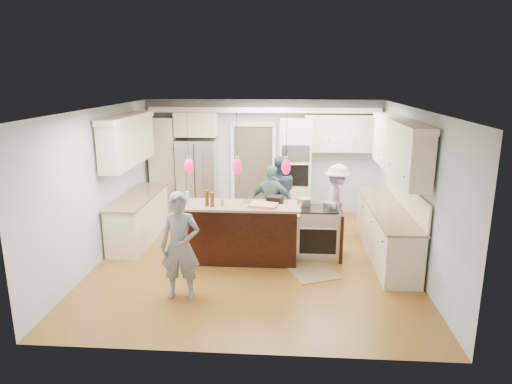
% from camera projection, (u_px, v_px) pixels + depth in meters
% --- Properties ---
extents(ground_plane, '(6.00, 6.00, 0.00)m').
position_uv_depth(ground_plane, '(255.00, 257.00, 8.37)').
color(ground_plane, olive).
rests_on(ground_plane, ground).
extents(room_shell, '(5.54, 6.04, 2.72)m').
position_uv_depth(room_shell, '(255.00, 160.00, 7.92)').
color(room_shell, '#B2BCC6').
rests_on(room_shell, ground).
extents(refrigerator, '(0.90, 0.70, 1.80)m').
position_uv_depth(refrigerator, '(198.00, 177.00, 10.81)').
color(refrigerator, '#B7B7BC').
rests_on(refrigerator, ground).
extents(oven_column, '(0.72, 0.69, 2.30)m').
position_uv_depth(oven_column, '(295.00, 168.00, 10.61)').
color(oven_column, beige).
rests_on(oven_column, ground).
extents(back_upper_cabinets, '(5.30, 0.61, 2.54)m').
position_uv_depth(back_upper_cabinets, '(232.00, 145.00, 10.68)').
color(back_upper_cabinets, beige).
rests_on(back_upper_cabinets, ground).
extents(right_counter_run, '(0.64, 3.10, 2.51)m').
position_uv_depth(right_counter_run, '(391.00, 200.00, 8.23)').
color(right_counter_run, beige).
rests_on(right_counter_run, ground).
extents(left_cabinets, '(0.64, 2.30, 2.51)m').
position_uv_depth(left_cabinets, '(135.00, 189.00, 9.05)').
color(left_cabinets, beige).
rests_on(left_cabinets, ground).
extents(kitchen_island, '(2.10, 1.46, 1.12)m').
position_uv_depth(kitchen_island, '(241.00, 231.00, 8.34)').
color(kitchen_island, black).
rests_on(kitchen_island, ground).
extents(island_range, '(0.82, 0.71, 0.92)m').
position_uv_depth(island_range, '(319.00, 233.00, 8.32)').
color(island_range, '#B7B7BC').
rests_on(island_range, ground).
extents(pendant_lights, '(1.75, 0.15, 1.03)m').
position_uv_depth(pendant_lights, '(237.00, 166.00, 7.45)').
color(pendant_lights, black).
rests_on(pendant_lights, ground).
extents(person_bar_end, '(0.60, 0.40, 1.62)m').
position_uv_depth(person_bar_end, '(180.00, 246.00, 6.68)').
color(person_bar_end, slate).
rests_on(person_bar_end, ground).
extents(person_far_left, '(0.89, 0.75, 1.62)m').
position_uv_depth(person_far_left, '(279.00, 193.00, 9.69)').
color(person_far_left, '#283B4E').
rests_on(person_far_left, ground).
extents(person_far_right, '(0.96, 0.60, 1.52)m').
position_uv_depth(person_far_right, '(272.00, 203.00, 9.16)').
color(person_far_right, slate).
rests_on(person_far_right, ground).
extents(person_range_side, '(0.77, 1.08, 1.51)m').
position_uv_depth(person_range_side, '(337.00, 201.00, 9.33)').
color(person_range_side, '#9586B4').
rests_on(person_range_side, ground).
extents(floor_rug, '(1.07, 1.27, 0.01)m').
position_uv_depth(floor_rug, '(309.00, 269.00, 7.86)').
color(floor_rug, olive).
rests_on(floor_rug, ground).
extents(water_bottle, '(0.08, 0.08, 0.27)m').
position_uv_depth(water_bottle, '(188.00, 199.00, 7.53)').
color(water_bottle, silver).
rests_on(water_bottle, kitchen_island).
extents(beer_bottle_a, '(0.08, 0.08, 0.24)m').
position_uv_depth(beer_bottle_a, '(212.00, 199.00, 7.59)').
color(beer_bottle_a, '#49280D').
rests_on(beer_bottle_a, kitchen_island).
extents(beer_bottle_b, '(0.07, 0.07, 0.24)m').
position_uv_depth(beer_bottle_b, '(212.00, 200.00, 7.57)').
color(beer_bottle_b, '#49280D').
rests_on(beer_bottle_b, kitchen_island).
extents(beer_bottle_c, '(0.09, 0.09, 0.26)m').
position_uv_depth(beer_bottle_c, '(207.00, 198.00, 7.61)').
color(beer_bottle_c, '#49280D').
rests_on(beer_bottle_c, kitchen_island).
extents(drink_can, '(0.07, 0.07, 0.11)m').
position_uv_depth(drink_can, '(223.00, 203.00, 7.62)').
color(drink_can, '#B7B7BC').
rests_on(drink_can, kitchen_island).
extents(cutting_board, '(0.51, 0.40, 0.04)m').
position_uv_depth(cutting_board, '(263.00, 205.00, 7.63)').
color(cutting_board, tan).
rests_on(cutting_board, kitchen_island).
extents(pot_large, '(0.25, 0.25, 0.15)m').
position_uv_depth(pot_large, '(304.00, 202.00, 8.35)').
color(pot_large, '#B7B7BC').
rests_on(pot_large, island_range).
extents(pot_small, '(0.22, 0.22, 0.11)m').
position_uv_depth(pot_small, '(330.00, 205.00, 8.22)').
color(pot_small, '#B7B7BC').
rests_on(pot_small, island_range).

